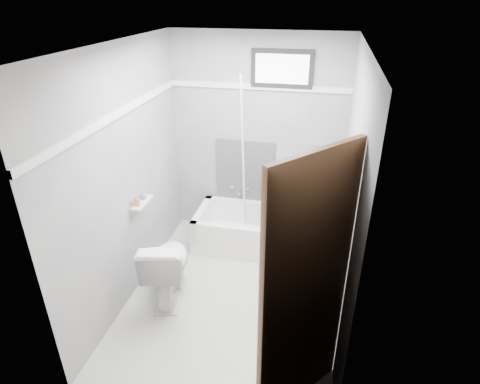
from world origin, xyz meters
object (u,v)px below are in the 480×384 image
(office_chair, at_px, (290,198))
(soap_bottle_a, at_px, (137,201))
(soap_bottle_b, at_px, (143,195))
(toilet, at_px, (167,266))
(door, at_px, (346,334))
(bathtub, at_px, (260,231))

(office_chair, xyz_separation_m, soap_bottle_a, (-1.38, -0.93, 0.30))
(soap_bottle_a, relative_size, soap_bottle_b, 1.36)
(toilet, relative_size, door, 0.36)
(soap_bottle_b, bearing_deg, bathtub, 35.83)
(soap_bottle_b, bearing_deg, office_chair, 29.96)
(office_chair, xyz_separation_m, door, (0.54, -2.25, 0.33))
(toilet, xyz_separation_m, soap_bottle_b, (-0.32, 0.30, 0.60))
(office_chair, bearing_deg, soap_bottle_b, -154.33)
(bathtub, distance_m, toilet, 1.30)
(bathtub, bearing_deg, door, -68.56)
(soap_bottle_a, bearing_deg, toilet, -26.54)
(soap_bottle_a, bearing_deg, soap_bottle_b, 90.00)
(bathtub, xyz_separation_m, soap_bottle_b, (-1.05, -0.76, 0.75))
(door, distance_m, soap_bottle_b, 2.41)
(door, xyz_separation_m, soap_bottle_b, (-1.92, 1.45, -0.04))
(door, bearing_deg, soap_bottle_b, 142.93)
(bathtub, xyz_separation_m, door, (0.87, -2.21, 0.79))
(toilet, relative_size, soap_bottle_b, 8.63)
(bathtub, distance_m, door, 2.50)
(soap_bottle_b, bearing_deg, soap_bottle_a, -90.00)
(soap_bottle_a, bearing_deg, door, -34.31)
(soap_bottle_a, distance_m, soap_bottle_b, 0.14)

